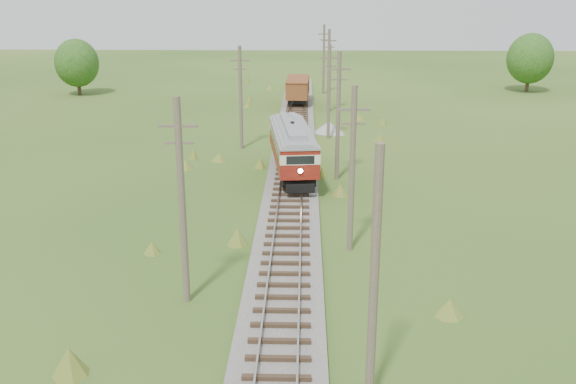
{
  "coord_description": "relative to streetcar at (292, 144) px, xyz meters",
  "views": [
    {
      "loc": [
        0.92,
        -13.19,
        13.1
      ],
      "look_at": [
        0.0,
        20.28,
        2.41
      ],
      "focal_mm": 40.0,
      "sensor_mm": 36.0,
      "label": 1
    }
  ],
  "objects": [
    {
      "name": "tree_mid_b",
      "position": [
        30.0,
        40.58,
        1.89
      ],
      "size": [
        5.88,
        5.88,
        7.57
      ],
      "color": "#38281C",
      "rests_on": "ground"
    },
    {
      "name": "utility_pole_r_6",
      "position": [
        3.2,
        38.58,
        2.03
      ],
      "size": [
        1.6,
        0.3,
        8.7
      ],
      "color": "brown",
      "rests_on": "ground"
    },
    {
      "name": "utility_pole_r_4",
      "position": [
        3.0,
        12.58,
        1.88
      ],
      "size": [
        1.6,
        0.3,
        8.4
      ],
      "color": "brown",
      "rests_on": "ground"
    },
    {
      "name": "utility_pole_r_5",
      "position": [
        3.4,
        25.58,
        2.13
      ],
      "size": [
        1.6,
        0.3,
        8.9
      ],
      "color": "brown",
      "rests_on": "ground"
    },
    {
      "name": "tree_mid_a",
      "position": [
        -28.0,
        36.58,
        1.58
      ],
      "size": [
        5.46,
        5.46,
        7.03
      ],
      "color": "#38281C",
      "rests_on": "ground"
    },
    {
      "name": "utility_pole_r_3",
      "position": [
        3.2,
        -0.42,
        2.18
      ],
      "size": [
        1.6,
        0.3,
        9.0
      ],
      "color": "brown",
      "rests_on": "ground"
    },
    {
      "name": "utility_pole_l_b",
      "position": [
        -4.5,
        8.58,
        1.98
      ],
      "size": [
        1.6,
        0.3,
        8.6
      ],
      "color": "brown",
      "rests_on": "ground"
    },
    {
      "name": "utility_pole_r_1",
      "position": [
        3.1,
        -26.42,
        1.96
      ],
      "size": [
        0.3,
        0.3,
        8.8
      ],
      "color": "brown",
      "rests_on": "ground"
    },
    {
      "name": "gravel_pile",
      "position": [
        3.24,
        14.97,
        -1.95
      ],
      "size": [
        2.9,
        3.08,
        1.05
      ],
      "color": "gray",
      "rests_on": "ground"
    },
    {
      "name": "streetcar",
      "position": [
        0.0,
        0.0,
        0.0
      ],
      "size": [
        3.86,
        11.37,
        5.15
      ],
      "rotation": [
        0.0,
        0.0,
        0.11
      ],
      "color": "black",
      "rests_on": "ground"
    },
    {
      "name": "gondola",
      "position": [
        -0.0,
        29.93,
        -0.51
      ],
      "size": [
        2.66,
        7.69,
        2.53
      ],
      "rotation": [
        0.0,
        0.0,
        -0.02
      ],
      "color": "black",
      "rests_on": "ground"
    },
    {
      "name": "utility_pole_l_a",
      "position": [
        -4.2,
        -19.42,
        2.18
      ],
      "size": [
        1.6,
        0.3,
        9.0
      ],
      "color": "brown",
      "rests_on": "ground"
    },
    {
      "name": "utility_pole_r_2",
      "position": [
        3.3,
        -13.42,
        1.98
      ],
      "size": [
        1.6,
        0.3,
        8.6
      ],
      "color": "brown",
      "rests_on": "ground"
    },
    {
      "name": "railbed_main",
      "position": [
        -0.0,
        2.58,
        -2.25
      ],
      "size": [
        3.6,
        96.0,
        0.57
      ],
      "color": "#605B54",
      "rests_on": "ground"
    }
  ]
}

